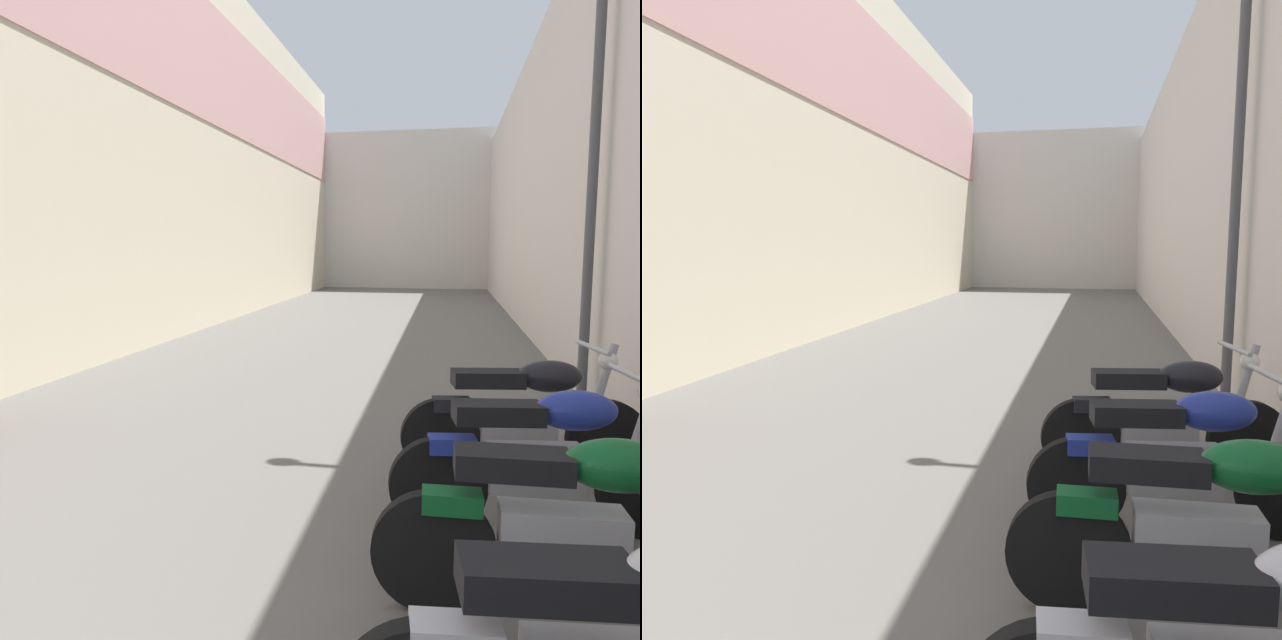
# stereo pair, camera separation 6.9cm
# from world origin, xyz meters

# --- Properties ---
(ground_plane) EXTENTS (41.77, 41.77, 0.00)m
(ground_plane) POSITION_xyz_m (0.00, 10.89, 0.00)
(ground_plane) COLOR #66635E
(building_left) EXTENTS (0.45, 25.77, 7.67)m
(building_left) POSITION_xyz_m (-3.45, 12.84, 3.87)
(building_left) COLOR beige
(building_left) RESTS_ON ground
(building_right) EXTENTS (0.45, 25.77, 5.70)m
(building_right) POSITION_xyz_m (3.46, 12.88, 2.85)
(building_right) COLOR beige
(building_right) RESTS_ON ground
(building_far_end) EXTENTS (9.51, 2.00, 6.21)m
(building_far_end) POSITION_xyz_m (0.00, 26.77, 3.10)
(building_far_end) COLOR beige
(building_far_end) RESTS_ON ground
(motorcycle_fourth) EXTENTS (1.85, 0.58, 1.04)m
(motorcycle_fourth) POSITION_xyz_m (2.32, 3.84, 0.50)
(motorcycle_fourth) COLOR black
(motorcycle_fourth) RESTS_ON ground
(motorcycle_fifth) EXTENTS (1.84, 0.58, 1.04)m
(motorcycle_fifth) POSITION_xyz_m (2.32, 4.74, 0.50)
(motorcycle_fifth) COLOR black
(motorcycle_fifth) RESTS_ON ground
(motorcycle_sixth) EXTENTS (1.84, 0.58, 1.04)m
(motorcycle_sixth) POSITION_xyz_m (2.32, 5.71, 0.50)
(motorcycle_sixth) COLOR black
(motorcycle_sixth) RESTS_ON ground
(street_lamp) EXTENTS (0.79, 0.18, 5.05)m
(street_lamp) POSITION_xyz_m (3.02, 7.62, 2.93)
(street_lamp) COLOR #47474C
(street_lamp) RESTS_ON ground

